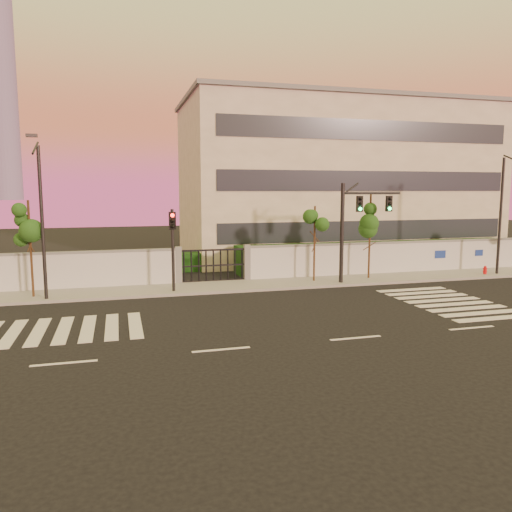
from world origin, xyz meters
name	(u,v)px	position (x,y,z in m)	size (l,w,h in m)	color
ground	(356,338)	(0.00, 0.00, 0.00)	(120.00, 120.00, 0.00)	black
sidewalk	(271,284)	(0.00, 10.50, 0.07)	(60.00, 3.00, 0.15)	gray
perimeter_wall	(265,263)	(0.10, 12.00, 1.07)	(60.00, 0.36, 2.20)	silver
hedge_row	(269,260)	(1.17, 14.74, 0.82)	(41.00, 4.25, 1.80)	#153510
institutional_building	(335,180)	(9.00, 21.99, 6.16)	(24.40, 12.40, 12.25)	#B5AF99
distant_skyscraper	(0,81)	(-65.00, 280.00, 61.98)	(16.00, 16.00, 118.00)	slate
road_markings	(282,316)	(-1.58, 3.76, 0.01)	(57.00, 7.62, 0.02)	silver
street_tree_c	(30,227)	(-12.35, 10.21, 3.60)	(1.39, 1.11, 4.89)	#382314
street_tree_d	(315,227)	(2.65, 10.54, 3.29)	(1.31, 1.04, 4.47)	#382314
street_tree_e	(370,217)	(6.17, 10.56, 3.76)	(1.44, 1.14, 5.12)	#382314
traffic_signal_main	(354,221)	(4.64, 9.62, 3.64)	(3.64, 0.40, 5.75)	black
traffic_signal_secondary	(173,241)	(-5.54, 9.68, 2.79)	(0.34, 0.34, 4.40)	black
streetlight_west	(41,215)	(-11.69, 9.28, 4.20)	(0.46, 1.87, 7.78)	black
streetlight_east	(503,210)	(14.70, 9.62, 4.15)	(0.46, 1.85, 7.69)	black
fire_hydrant	(485,271)	(13.81, 9.78, 0.34)	(0.27, 0.25, 0.67)	red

